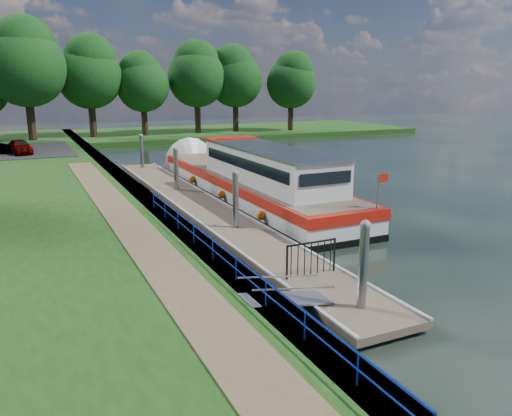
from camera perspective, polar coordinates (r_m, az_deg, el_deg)
name	(u,v)px	position (r m, az deg, el deg)	size (l,w,h in m)	color
ground	(350,313)	(15.15, 10.66, -11.71)	(160.00, 160.00, 0.00)	black
bank_edge	(144,202)	(27.25, -12.67, 0.63)	(1.10, 90.00, 0.78)	#473D2D
far_bank	(190,133)	(66.41, -7.57, 8.44)	(60.00, 18.00, 0.60)	#183D11
footpath	(138,234)	(20.15, -13.37, -2.88)	(1.60, 40.00, 0.05)	brown
blue_fence	(224,253)	(15.85, -3.72, -5.19)	(0.04, 18.04, 0.72)	#0C2DBF
pontoon	(202,209)	(26.09, -6.20, -0.16)	(2.50, 30.00, 0.56)	brown
mooring_piles	(201,189)	(25.85, -6.26, 2.20)	(0.30, 27.30, 3.55)	gray
gangway	(286,298)	(14.36, 3.49, -10.24)	(2.58, 1.00, 0.92)	#A5A8AD
gate_panel	(311,253)	(16.40, 6.34, -5.19)	(1.85, 0.05, 1.15)	black
barge	(246,179)	(29.38, -1.17, 3.31)	(4.36, 21.15, 4.78)	black
horizon_trees	(78,71)	(60.01, -19.65, 14.53)	(54.38, 10.03, 12.87)	#332316
car_a	(20,146)	(46.65, -25.38, 6.38)	(1.45, 3.61, 1.23)	#999999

